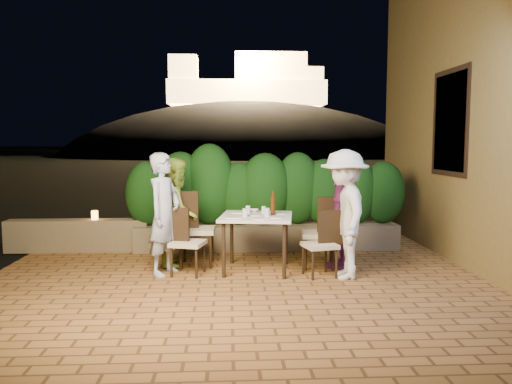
{
  "coord_description": "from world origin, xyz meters",
  "views": [
    {
      "loc": [
        -0.42,
        -5.61,
        1.71
      ],
      "look_at": [
        -0.05,
        1.04,
        1.05
      ],
      "focal_mm": 35.0,
      "sensor_mm": 36.0,
      "label": 1
    }
  ],
  "objects": [
    {
      "name": "ground",
      "position": [
        0.0,
        0.0,
        -0.02
      ],
      "size": [
        400.0,
        400.0,
        0.0
      ],
      "primitive_type": "plane",
      "color": "black",
      "rests_on": "ground"
    },
    {
      "name": "terrace_floor",
      "position": [
        0.0,
        0.5,
        -0.07
      ],
      "size": [
        7.0,
        6.0,
        0.15
      ],
      "primitive_type": "cube",
      "color": "brown",
      "rests_on": "ground"
    },
    {
      "name": "building_wall",
      "position": [
        3.6,
        2.0,
        2.5
      ],
      "size": [
        1.6,
        5.0,
        5.0
      ],
      "primitive_type": "cube",
      "color": "olive",
      "rests_on": "ground"
    },
    {
      "name": "window_pane",
      "position": [
        2.82,
        1.5,
        2.0
      ],
      "size": [
        0.08,
        1.0,
        1.4
      ],
      "primitive_type": "cube",
      "color": "black",
      "rests_on": "building_wall"
    },
    {
      "name": "window_frame",
      "position": [
        2.81,
        1.5,
        2.0
      ],
      "size": [
        0.06,
        1.15,
        1.55
      ],
      "primitive_type": "cube",
      "color": "black",
      "rests_on": "building_wall"
    },
    {
      "name": "planter",
      "position": [
        0.2,
        2.3,
        0.2
      ],
      "size": [
        4.2,
        0.55,
        0.4
      ],
      "primitive_type": "cube",
      "color": "#716348",
      "rests_on": "ground"
    },
    {
      "name": "hedge",
      "position": [
        0.2,
        2.3,
        0.95
      ],
      "size": [
        4.0,
        0.7,
        1.1
      ],
      "primitive_type": null,
      "color": "#113A10",
      "rests_on": "planter"
    },
    {
      "name": "parapet",
      "position": [
        -2.8,
        2.3,
        0.25
      ],
      "size": [
        2.2,
        0.3,
        0.5
      ],
      "primitive_type": "cube",
      "color": "#716348",
      "rests_on": "ground"
    },
    {
      "name": "hill",
      "position": [
        2.0,
        60.0,
        -4.0
      ],
      "size": [
        52.0,
        40.0,
        22.0
      ],
      "primitive_type": "ellipsoid",
      "color": "black",
      "rests_on": "ground"
    },
    {
      "name": "fortress",
      "position": [
        2.0,
        60.0,
        10.5
      ],
      "size": [
        26.0,
        8.0,
        8.0
      ],
      "primitive_type": null,
      "color": "#FFCC7A",
      "rests_on": "hill"
    },
    {
      "name": "dining_table",
      "position": [
        -0.05,
        0.94,
        0.38
      ],
      "size": [
        1.05,
        1.05,
        0.75
      ],
      "primitive_type": null,
      "rotation": [
        0.0,
        0.0,
        -0.14
      ],
      "color": "white",
      "rests_on": "ground"
    },
    {
      "name": "plate_nw",
      "position": [
        -0.35,
        0.73,
        0.76
      ],
      "size": [
        0.24,
        0.24,
        0.01
      ],
      "primitive_type": "cylinder",
      "color": "white",
      "rests_on": "dining_table"
    },
    {
      "name": "plate_sw",
      "position": [
        -0.28,
        1.19,
        0.76
      ],
      "size": [
        0.21,
        0.21,
        0.01
      ],
      "primitive_type": "cylinder",
      "color": "white",
      "rests_on": "dining_table"
    },
    {
      "name": "plate_ne",
      "position": [
        0.19,
        0.71,
        0.76
      ],
      "size": [
        0.21,
        0.21,
        0.01
      ],
      "primitive_type": "cylinder",
      "color": "white",
      "rests_on": "dining_table"
    },
    {
      "name": "plate_se",
      "position": [
        0.26,
        1.08,
        0.76
      ],
      "size": [
        0.2,
        0.2,
        0.01
      ],
      "primitive_type": "cylinder",
      "color": "white",
      "rests_on": "dining_table"
    },
    {
      "name": "plate_centre",
      "position": [
        -0.06,
        0.94,
        0.76
      ],
      "size": [
        0.2,
        0.2,
        0.01
      ],
      "primitive_type": "cylinder",
      "color": "white",
      "rests_on": "dining_table"
    },
    {
      "name": "plate_front",
      "position": [
        -0.01,
        0.61,
        0.76
      ],
      "size": [
        0.23,
        0.23,
        0.01
      ],
      "primitive_type": "cylinder",
      "color": "white",
      "rests_on": "dining_table"
    },
    {
      "name": "glass_nw",
      "position": [
        -0.21,
        0.79,
        0.81
      ],
      "size": [
        0.06,
        0.06,
        0.11
      ],
      "primitive_type": "cylinder",
      "color": "silver",
      "rests_on": "dining_table"
    },
    {
      "name": "glass_sw",
      "position": [
        -0.16,
        1.1,
        0.8
      ],
      "size": [
        0.06,
        0.06,
        0.11
      ],
      "primitive_type": "cylinder",
      "color": "silver",
      "rests_on": "dining_table"
    },
    {
      "name": "glass_ne",
      "position": [
        0.08,
        0.8,
        0.81
      ],
      "size": [
        0.07,
        0.07,
        0.11
      ],
      "primitive_type": "cylinder",
      "color": "silver",
      "rests_on": "dining_table"
    },
    {
      "name": "glass_se",
      "position": [
        0.06,
        1.06,
        0.8
      ],
      "size": [
        0.06,
        0.06,
        0.1
      ],
      "primitive_type": "cylinder",
      "color": "silver",
      "rests_on": "dining_table"
    },
    {
      "name": "beer_bottle",
      "position": [
        0.17,
        0.95,
        0.91
      ],
      "size": [
        0.06,
        0.06,
        0.32
      ],
      "primitive_type": null,
      "color": "#45220B",
      "rests_on": "dining_table"
    },
    {
      "name": "bowl",
      "position": [
        -0.08,
        1.25,
        0.77
      ],
      "size": [
        0.19,
        0.19,
        0.04
      ],
      "primitive_type": "imported",
      "rotation": [
        0.0,
        0.0,
        -0.25
      ],
      "color": "white",
      "rests_on": "dining_table"
    },
    {
      "name": "chair_left_front",
      "position": [
        -0.95,
        0.77,
        0.44
      ],
      "size": [
        0.49,
        0.49,
        0.87
      ],
      "primitive_type": null,
      "rotation": [
        0.0,
        0.0,
        -0.26
      ],
      "color": "black",
      "rests_on": "ground"
    },
    {
      "name": "chair_left_back",
      "position": [
        -0.86,
        1.28,
        0.52
      ],
      "size": [
        0.5,
        0.5,
        1.04
      ],
      "primitive_type": null,
      "rotation": [
        0.0,
        0.0,
        -0.03
      ],
      "color": "black",
      "rests_on": "ground"
    },
    {
      "name": "chair_right_front",
      "position": [
        0.74,
        0.61,
        0.42
      ],
      "size": [
        0.47,
        0.47,
        0.85
      ],
      "primitive_type": null,
      "rotation": [
        0.0,
        0.0,
        3.38
      ],
      "color": "black",
      "rests_on": "ground"
    },
    {
      "name": "chair_right_back",
      "position": [
        0.81,
        1.06,
        0.49
      ],
      "size": [
        0.5,
        0.5,
        0.98
      ],
      "primitive_type": null,
      "rotation": [
        0.0,
        0.0,
        3.03
      ],
      "color": "black",
      "rests_on": "ground"
    },
    {
      "name": "diner_blue",
      "position": [
        -1.25,
        0.82,
        0.79
      ],
      "size": [
        0.59,
        0.68,
        1.58
      ],
      "primitive_type": "imported",
      "rotation": [
        0.0,
        0.0,
        1.14
      ],
      "color": "#9EADCB",
      "rests_on": "ground"
    },
    {
      "name": "diner_green",
      "position": [
        -1.13,
        1.35,
        0.75
      ],
      "size": [
        0.61,
        0.76,
        1.5
      ],
      "primitive_type": "imported",
      "rotation": [
        0.0,
        0.0,
        1.51
      ],
      "color": "#92B93A",
      "rests_on": "ground"
    },
    {
      "name": "diner_white",
      "position": [
        1.03,
        0.53,
        0.81
      ],
      "size": [
        0.63,
        1.06,
        1.63
      ],
      "primitive_type": "imported",
      "rotation": [
        0.0,
        0.0,
        -1.59
      ],
      "color": "white",
      "rests_on": "ground"
    },
    {
      "name": "diner_purple",
      "position": [
        1.13,
        1.05,
        0.74
      ],
      "size": [
        0.71,
        0.94,
        1.48
      ],
      "primitive_type": "imported",
      "rotation": [
        0.0,
        0.0,
        -2.03
      ],
      "color": "#77276D",
      "rests_on": "ground"
    },
    {
      "name": "parapet_lamp",
      "position": [
        -2.53,
        2.3,
        0.57
      ],
      "size": [
        0.1,
        0.1,
        0.14
      ],
      "primitive_type": "cylinder",
      "color": "orange",
      "rests_on": "parapet"
    }
  ]
}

